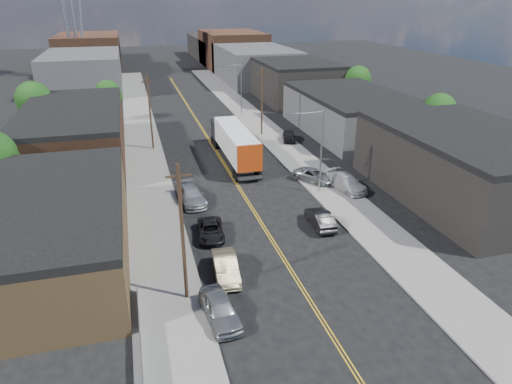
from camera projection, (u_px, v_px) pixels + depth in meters
ground at (196, 119)px, 78.16m from camera, size 260.00×260.00×0.00m
centerline at (212, 145)px, 64.88m from camera, size 0.32×120.00×0.01m
sidewalk_left at (144, 150)px, 62.53m from camera, size 5.00×140.00×0.15m
sidewalk_right at (276, 139)px, 67.18m from camera, size 5.00×140.00×0.15m
warehouse_tan at (46, 229)px, 35.47m from camera, size 12.00×22.00×5.60m
warehouse_brown at (74, 133)px, 58.29m from camera, size 12.00×26.00×6.60m
industrial_right_a at (466, 165)px, 46.73m from camera, size 14.00×22.00×7.10m
industrial_right_b at (352, 112)px, 69.95m from camera, size 14.00×24.00×6.10m
industrial_right_c at (294, 80)px, 92.67m from camera, size 14.00×22.00×7.60m
skyline_left_a at (84, 71)px, 102.67m from camera, size 16.00×30.00×8.00m
skyline_right_a at (255, 64)px, 112.46m from camera, size 16.00×30.00×8.00m
skyline_left_b at (89, 54)px, 124.40m from camera, size 16.00×26.00×10.00m
skyline_right_b at (232, 49)px, 134.20m from camera, size 16.00×26.00×10.00m
skyline_left_c at (94, 51)px, 142.70m from camera, size 16.00×40.00×7.00m
skyline_right_c at (219, 48)px, 152.50m from camera, size 16.00×40.00×7.00m
streetlight_near at (318, 145)px, 46.93m from camera, size 3.39×0.25×9.00m
streetlight_far at (239, 86)px, 77.92m from camera, size 3.39×0.25×9.00m
utility_pole_left_near at (182, 234)px, 29.86m from camera, size 1.60×0.26×10.00m
utility_pole_left_far at (150, 113)px, 60.85m from camera, size 1.60×0.26×10.00m
utility_pole_right at (262, 101)px, 67.52m from camera, size 1.60×0.26×10.00m
chainlink_fence at (142, 368)px, 25.07m from camera, size 0.05×16.00×1.22m
tree_left_mid at (34, 101)px, 65.71m from camera, size 5.10×5.04×8.37m
tree_left_far at (108, 95)px, 74.72m from camera, size 4.35×4.20×6.97m
tree_right_near at (439, 112)px, 62.35m from camera, size 4.60×4.48×7.44m
tree_right_far at (358, 81)px, 83.48m from camera, size 4.85×4.76×7.91m
semi_truck at (233, 140)px, 58.07m from camera, size 2.95×17.07×4.48m
car_left_a at (220, 309)px, 29.50m from camera, size 2.43×5.03×1.66m
car_left_b at (226, 267)px, 34.09m from camera, size 2.05×4.94×1.59m
car_left_c at (211, 230)px, 39.80m from camera, size 2.67×4.93×1.31m
car_left_d at (191, 195)px, 46.36m from camera, size 2.91×5.79×1.61m
car_right_oncoming at (320, 219)px, 41.58m from camera, size 1.87×4.75×1.54m
car_right_lot_a at (314, 175)px, 51.47m from camera, size 4.55×5.39×1.37m
car_right_lot_b at (346, 182)px, 49.24m from camera, size 3.26×5.92×1.63m
car_right_lot_c at (289, 136)px, 65.81m from camera, size 2.89×4.68×1.49m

